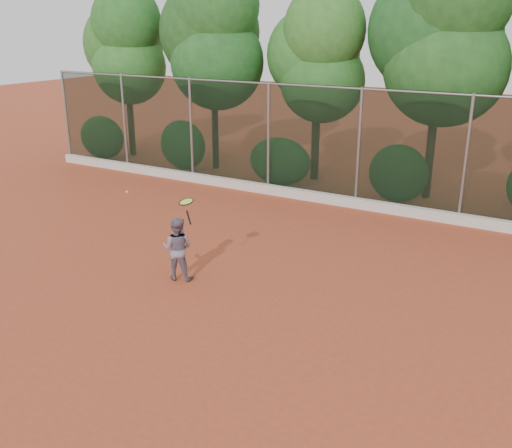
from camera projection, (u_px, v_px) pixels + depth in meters
The scene contains 7 objects.
ground at pixel (231, 297), 11.45m from camera, with size 80.00×80.00×0.00m, color #AD4628.
concrete_curb at pixel (353, 202), 16.98m from camera, with size 24.00×0.20×0.30m, color beige.
tennis_player at pixel (177, 249), 12.07m from camera, with size 0.67×0.52×1.37m, color slate.
chainlink_fence at pixel (359, 145), 16.55m from camera, with size 24.09×0.09×3.50m.
foliage_backdrop at pixel (369, 50), 17.58m from camera, with size 23.70×3.63×7.55m.
tennis_racket at pixel (186, 204), 11.33m from camera, with size 0.40×0.40×0.56m.
tennis_ball_in_flight at pixel (127, 192), 13.12m from camera, with size 0.06×0.06×0.06m.
Camera 1 is at (5.57, -8.69, 5.19)m, focal length 40.00 mm.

